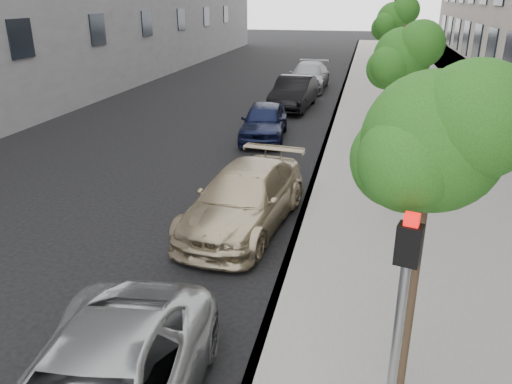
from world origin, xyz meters
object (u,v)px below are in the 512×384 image
(sedan_black, at_px, (294,93))
(sedan_rear, at_px, (309,76))
(tree_mid, at_px, (404,57))
(sedan_blue, at_px, (264,121))
(signal_pole, at_px, (400,312))
(suv, at_px, (244,198))
(tree_near, at_px, (435,141))
(tree_far, at_px, (395,20))

(sedan_black, bearing_deg, sedan_rear, 93.43)
(tree_mid, xyz_separation_m, sedan_blue, (-4.42, 6.03, -3.10))
(signal_pole, distance_m, suv, 6.72)
(tree_near, bearing_deg, tree_mid, 90.00)
(tree_far, xyz_separation_m, sedan_blue, (-4.42, -0.47, -3.63))
(sedan_black, bearing_deg, tree_far, -47.96)
(tree_far, distance_m, suv, 9.49)
(suv, distance_m, sedan_rear, 18.86)
(tree_far, height_order, signal_pole, tree_far)
(tree_mid, bearing_deg, tree_near, -90.00)
(tree_near, height_order, sedan_black, tree_near)
(tree_near, height_order, signal_pole, tree_near)
(tree_near, xyz_separation_m, tree_far, (-0.00, 13.00, 0.71))
(tree_near, distance_m, sedan_blue, 13.60)
(suv, bearing_deg, tree_far, 75.04)
(suv, bearing_deg, signal_pole, -54.87)
(tree_near, xyz_separation_m, suv, (-3.33, 4.88, -2.90))
(tree_near, height_order, suv, tree_near)
(tree_mid, height_order, sedan_blue, tree_mid)
(tree_far, bearing_deg, sedan_blue, -173.91)
(signal_pole, bearing_deg, tree_near, 90.21)
(tree_far, bearing_deg, tree_mid, -90.00)
(tree_near, relative_size, sedan_rear, 0.85)
(tree_mid, xyz_separation_m, tree_far, (-0.00, 6.50, 0.52))
(signal_pole, distance_m, sedan_rear, 25.00)
(tree_far, bearing_deg, sedan_rear, 110.75)
(sedan_black, bearing_deg, suv, -82.64)
(tree_far, height_order, sedan_blue, tree_far)
(signal_pole, distance_m, sedan_black, 19.63)
(tree_near, xyz_separation_m, tree_mid, (-0.00, 6.50, 0.19))
(tree_far, relative_size, sedan_rear, 0.96)
(suv, bearing_deg, sedan_rear, 99.55)
(tree_mid, height_order, signal_pole, tree_mid)
(tree_near, bearing_deg, sedan_rear, 99.72)
(tree_mid, height_order, sedan_black, tree_mid)
(tree_mid, bearing_deg, sedan_black, 109.29)
(tree_near, height_order, sedan_blue, tree_near)
(tree_mid, distance_m, suv, 4.82)
(tree_mid, distance_m, tree_far, 6.52)
(tree_near, relative_size, tree_mid, 0.98)
(tree_near, distance_m, signal_pole, 1.86)
(tree_mid, xyz_separation_m, sedan_black, (-4.12, 11.76, -3.03))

